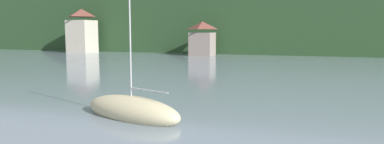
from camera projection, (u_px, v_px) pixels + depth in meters
The scene contains 4 objects.
wooded_hillside at pixel (279, 25), 121.73m from camera, with size 352.00×73.66×50.10m.
shore_building_west at pixel (82, 32), 90.64m from camera, with size 5.94×6.05×10.93m.
shore_building_westcentral at pixel (202, 39), 80.26m from camera, with size 5.17×5.17×7.57m.
sailboat_mid_0 at pixel (132, 111), 23.47m from camera, with size 8.42×5.00×9.62m.
Camera 1 is at (7.82, 17.92, 5.66)m, focal length 33.73 mm.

